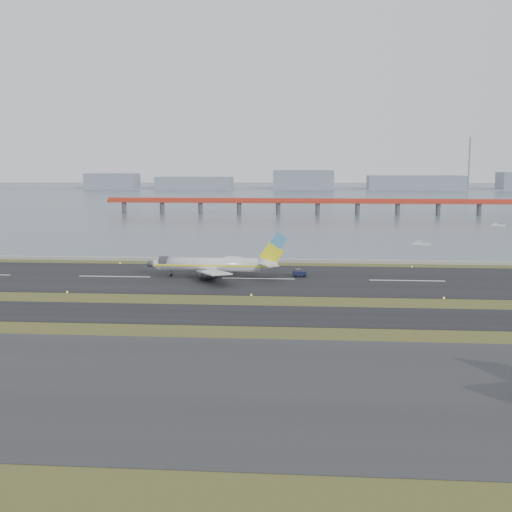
{
  "coord_description": "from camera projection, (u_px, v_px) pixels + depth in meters",
  "views": [
    {
      "loc": [
        12.62,
        -141.44,
        31.57
      ],
      "look_at": [
        -0.0,
        22.0,
        7.48
      ],
      "focal_mm": 45.0,
      "sensor_mm": 36.0,
      "label": 1
    }
  ],
  "objects": [
    {
      "name": "ground",
      "position": [
        249.0,
        303.0,
        145.08
      ],
      "size": [
        1000.0,
        1000.0,
        0.0
      ],
      "primitive_type": "plane",
      "color": "#3A4C1B",
      "rests_on": "ground"
    },
    {
      "name": "apron_strip",
      "position": [
        214.0,
        386.0,
        90.81
      ],
      "size": [
        1000.0,
        50.0,
        0.1
      ],
      "primitive_type": "cube",
      "color": "#292A2C",
      "rests_on": "ground"
    },
    {
      "name": "taxiway_strip",
      "position": [
        243.0,
        315.0,
        133.23
      ],
      "size": [
        1000.0,
        18.0,
        0.1
      ],
      "primitive_type": "cube",
      "color": "black",
      "rests_on": "ground"
    },
    {
      "name": "runway_strip",
      "position": [
        258.0,
        279.0,
        174.66
      ],
      "size": [
        1000.0,
        45.0,
        0.1
      ],
      "primitive_type": "cube",
      "color": "black",
      "rests_on": "ground"
    },
    {
      "name": "seawall",
      "position": [
        265.0,
        260.0,
        204.19
      ],
      "size": [
        1000.0,
        2.5,
        1.0
      ],
      "primitive_type": "cube",
      "color": "gray",
      "rests_on": "ground"
    },
    {
      "name": "bay_water",
      "position": [
        292.0,
        196.0,
        598.84
      ],
      "size": [
        1400.0,
        800.0,
        1.3
      ],
      "primitive_type": "cube",
      "color": "#4A5C6A",
      "rests_on": "ground"
    },
    {
      "name": "red_pier",
      "position": [
        318.0,
        202.0,
        389.1
      ],
      "size": [
        260.0,
        5.0,
        10.2
      ],
      "color": "red",
      "rests_on": "ground"
    },
    {
      "name": "far_shoreline",
      "position": [
        307.0,
        184.0,
        754.75
      ],
      "size": [
        1400.0,
        80.0,
        60.5
      ],
      "color": "gray",
      "rests_on": "ground"
    },
    {
      "name": "airliner",
      "position": [
        216.0,
        265.0,
        176.68
      ],
      "size": [
        38.52,
        32.89,
        12.8
      ],
      "color": "silver",
      "rests_on": "ground"
    },
    {
      "name": "pushback_tug",
      "position": [
        299.0,
        273.0,
        177.4
      ],
      "size": [
        3.8,
        2.59,
        2.26
      ],
      "rotation": [
        0.0,
        0.0,
        0.17
      ],
      "color": "black",
      "rests_on": "ground"
    },
    {
      "name": "workboat_near",
      "position": [
        421.0,
        244.0,
        244.58
      ],
      "size": [
        6.98,
        3.92,
        1.62
      ],
      "rotation": [
        0.0,
        0.0,
        -0.29
      ],
      "color": "silver",
      "rests_on": "ground"
    },
    {
      "name": "workboat_far",
      "position": [
        498.0,
        225.0,
        316.81
      ],
      "size": [
        7.11,
        4.12,
        1.65
      ],
      "rotation": [
        0.0,
        0.0,
        -0.31
      ],
      "color": "silver",
      "rests_on": "ground"
    }
  ]
}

